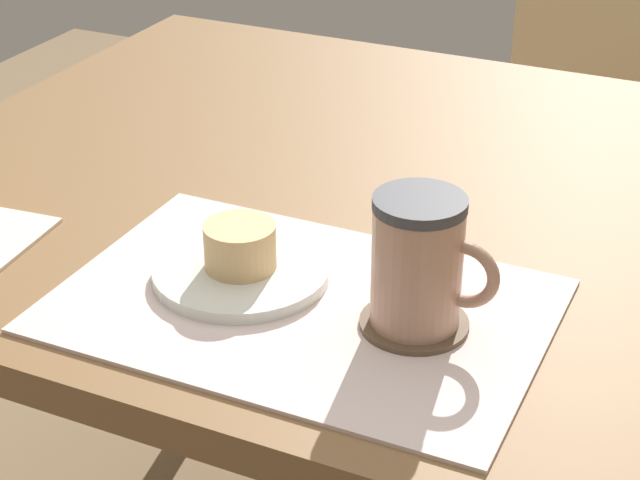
{
  "coord_description": "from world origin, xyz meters",
  "views": [
    {
      "loc": [
        0.32,
        -1.01,
        1.25
      ],
      "look_at": [
        -0.04,
        -0.23,
        0.78
      ],
      "focal_mm": 60.0,
      "sensor_mm": 36.0,
      "label": 1
    }
  ],
  "objects_px": {
    "dining_table": "(436,253)",
    "pastry_plate": "(241,272)",
    "coffee_mug": "(420,262)",
    "pastry": "(240,246)",
    "wooden_chair": "(597,133)"
  },
  "relations": [
    {
      "from": "wooden_chair",
      "to": "pastry_plate",
      "type": "xyz_separation_m",
      "value": [
        -0.14,
        -1.04,
        0.23
      ]
    },
    {
      "from": "dining_table",
      "to": "wooden_chair",
      "type": "relative_size",
      "value": 1.32
    },
    {
      "from": "dining_table",
      "to": "coffee_mug",
      "type": "bearing_deg",
      "value": -74.97
    },
    {
      "from": "dining_table",
      "to": "pastry_plate",
      "type": "distance_m",
      "value": 0.29
    },
    {
      "from": "dining_table",
      "to": "wooden_chair",
      "type": "height_order",
      "value": "wooden_chair"
    },
    {
      "from": "wooden_chair",
      "to": "pastry_plate",
      "type": "relative_size",
      "value": 5.6
    },
    {
      "from": "pastry_plate",
      "to": "coffee_mug",
      "type": "bearing_deg",
      "value": -2.94
    },
    {
      "from": "pastry_plate",
      "to": "pastry",
      "type": "bearing_deg",
      "value": 0.0
    },
    {
      "from": "dining_table",
      "to": "pastry",
      "type": "xyz_separation_m",
      "value": [
        -0.11,
        -0.25,
        0.11
      ]
    },
    {
      "from": "dining_table",
      "to": "pastry_plate",
      "type": "height_order",
      "value": "pastry_plate"
    },
    {
      "from": "pastry",
      "to": "coffee_mug",
      "type": "relative_size",
      "value": 0.57
    },
    {
      "from": "pastry_plate",
      "to": "pastry",
      "type": "height_order",
      "value": "pastry"
    },
    {
      "from": "pastry",
      "to": "coffee_mug",
      "type": "bearing_deg",
      "value": -2.94
    },
    {
      "from": "wooden_chair",
      "to": "pastry",
      "type": "xyz_separation_m",
      "value": [
        -0.14,
        -1.04,
        0.26
      ]
    },
    {
      "from": "coffee_mug",
      "to": "pastry_plate",
      "type": "bearing_deg",
      "value": 177.06
    }
  ]
}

